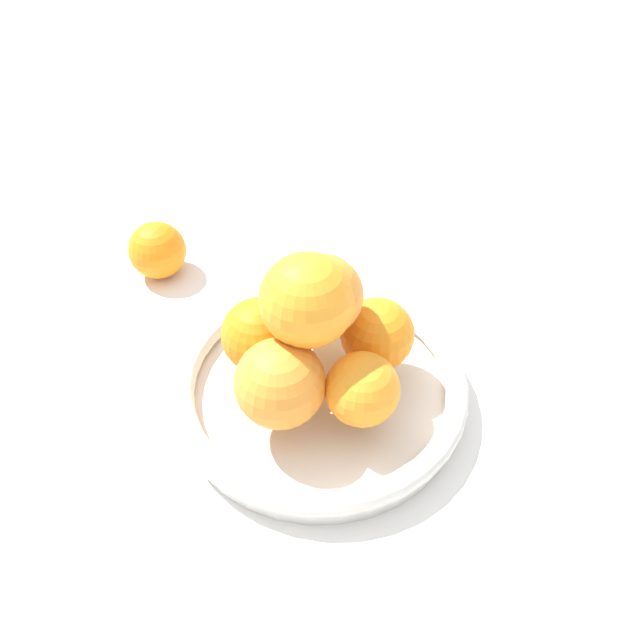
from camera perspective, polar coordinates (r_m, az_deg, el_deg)
ground_plane at (r=0.62m, az=0.00°, el=-7.11°), size 4.00×4.00×0.00m
fruit_bowl at (r=0.61m, az=0.00°, el=-6.01°), size 0.28×0.28×0.04m
orange_pile at (r=0.55m, az=-0.49°, el=-1.15°), size 0.18×0.18×0.14m
stray_orange at (r=0.76m, az=-14.65°, el=6.20°), size 0.07×0.07×0.07m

